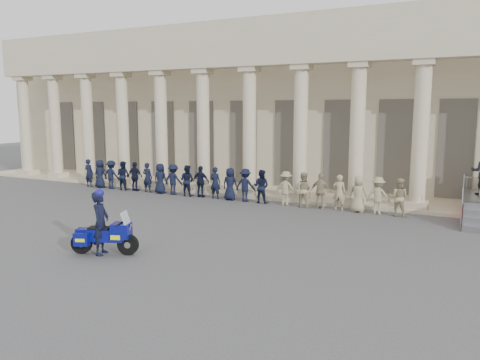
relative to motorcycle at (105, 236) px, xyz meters
name	(u,v)px	position (x,y,z in m)	size (l,w,h in m)	color
ground	(183,240)	(1.22, 2.31, -0.57)	(90.00, 90.00, 0.00)	#48484A
building	(317,105)	(1.22, 17.06, 3.95)	(40.00, 12.50, 9.00)	#C1B391
officer_rank	(223,183)	(-0.94, 9.15, 0.20)	(17.21, 0.59, 1.55)	black
motorcycle	(105,236)	(0.00, 0.00, 0.00)	(1.98, 1.17, 1.33)	black
rider	(101,222)	(-0.11, -0.04, 0.41)	(0.67, 0.81, 2.00)	black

